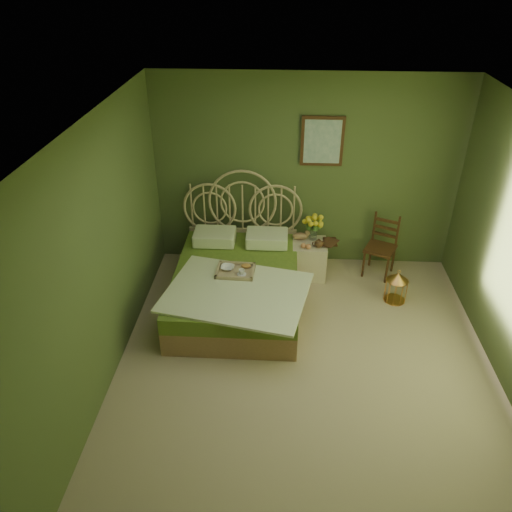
# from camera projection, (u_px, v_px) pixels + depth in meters

# --- Properties ---
(floor) EXTENTS (4.50, 4.50, 0.00)m
(floor) POSITION_uv_depth(u_px,v_px,m) (305.00, 368.00, 5.31)
(floor) COLOR tan
(floor) RESTS_ON ground
(ceiling) EXTENTS (4.50, 4.50, 0.00)m
(ceiling) POSITION_uv_depth(u_px,v_px,m) (322.00, 127.00, 3.96)
(ceiling) COLOR silver
(ceiling) RESTS_ON wall_back
(wall_back) EXTENTS (4.00, 0.00, 4.00)m
(wall_back) POSITION_uv_depth(u_px,v_px,m) (306.00, 174.00, 6.55)
(wall_back) COLOR #4D5F32
(wall_back) RESTS_ON floor
(wall_left) EXTENTS (0.00, 4.50, 4.50)m
(wall_left) POSITION_uv_depth(u_px,v_px,m) (101.00, 259.00, 4.73)
(wall_left) COLOR #4D5F32
(wall_left) RESTS_ON floor
(wall_art) EXTENTS (0.54, 0.04, 0.64)m
(wall_art) POSITION_uv_depth(u_px,v_px,m) (322.00, 141.00, 6.28)
(wall_art) COLOR #3A1E0F
(wall_art) RESTS_ON wall_back
(bed) EXTENTS (1.77, 2.23, 1.38)m
(bed) POSITION_uv_depth(u_px,v_px,m) (237.00, 282.00, 6.17)
(bed) COLOR #A77953
(bed) RESTS_ON floor
(nightstand) EXTENTS (0.46, 0.46, 0.93)m
(nightstand) POSITION_uv_depth(u_px,v_px,m) (310.00, 252.00, 6.70)
(nightstand) COLOR beige
(nightstand) RESTS_ON floor
(chair) EXTENTS (0.49, 0.49, 0.84)m
(chair) POSITION_uv_depth(u_px,v_px,m) (380.00, 242.00, 6.69)
(chair) COLOR #3A1E0F
(chair) RESTS_ON floor
(birdcage) EXTENTS (0.27, 0.27, 0.41)m
(birdcage) POSITION_uv_depth(u_px,v_px,m) (396.00, 287.00, 6.25)
(birdcage) COLOR #D38D43
(birdcage) RESTS_ON floor
(book_lower) EXTENTS (0.18, 0.24, 0.02)m
(book_lower) POSITION_uv_depth(u_px,v_px,m) (323.00, 242.00, 6.61)
(book_lower) COLOR #381E0F
(book_lower) RESTS_ON nightstand
(book_upper) EXTENTS (0.28, 0.30, 0.02)m
(book_upper) POSITION_uv_depth(u_px,v_px,m) (323.00, 241.00, 6.60)
(book_upper) COLOR #472819
(book_upper) RESTS_ON nightstand
(cereal_bowl) EXTENTS (0.18, 0.18, 0.04)m
(cereal_bowl) POSITION_uv_depth(u_px,v_px,m) (227.00, 268.00, 5.98)
(cereal_bowl) COLOR white
(cereal_bowl) RESTS_ON bed
(coffee_cup) EXTENTS (0.08, 0.08, 0.07)m
(coffee_cup) POSITION_uv_depth(u_px,v_px,m) (242.00, 272.00, 5.87)
(coffee_cup) COLOR white
(coffee_cup) RESTS_ON bed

